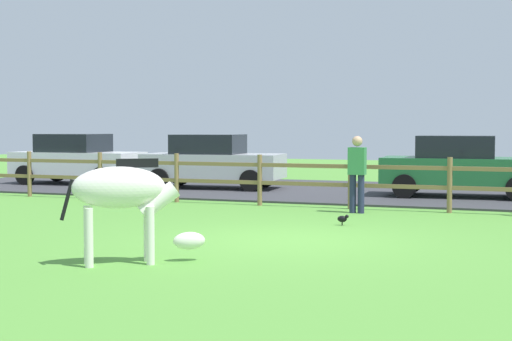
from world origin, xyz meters
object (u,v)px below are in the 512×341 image
parked_car_green (460,166)px  crow_on_grass (343,219)px  zebra (125,195)px  visitor_near_fence (357,171)px  parked_car_silver (212,161)px  parked_car_white (77,159)px

parked_car_green → crow_on_grass: bearing=-102.7°
zebra → visitor_near_fence: size_ratio=1.00×
parked_car_silver → parked_car_white: 4.61m
zebra → parked_car_green: bearing=74.7°
parked_car_green → visitor_near_fence: bearing=-111.7°
parked_car_silver → visitor_near_fence: (5.38, -4.43, 0.06)m
parked_car_silver → parked_car_green: size_ratio=1.01×
zebra → parked_car_silver: 12.19m
zebra → parked_car_green: 11.71m
parked_car_green → visitor_near_fence: 4.51m
parked_car_silver → parked_car_white: (-4.61, -0.04, 0.00)m
parked_car_green → parked_car_silver: bearing=178.1°
zebra → parked_car_green: size_ratio=0.40×
zebra → visitor_near_fence: (1.43, 7.10, -0.02)m
crow_on_grass → parked_car_silver: 8.66m
crow_on_grass → visitor_near_fence: visitor_near_fence is taller
parked_car_green → parked_car_white: bearing=179.0°
zebra → crow_on_grass: zebra is taller
parked_car_silver → parked_car_green: bearing=-1.9°
parked_car_white → visitor_near_fence: visitor_near_fence is taller
visitor_near_fence → crow_on_grass: bearing=-83.3°
visitor_near_fence → parked_car_green: bearing=68.3°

